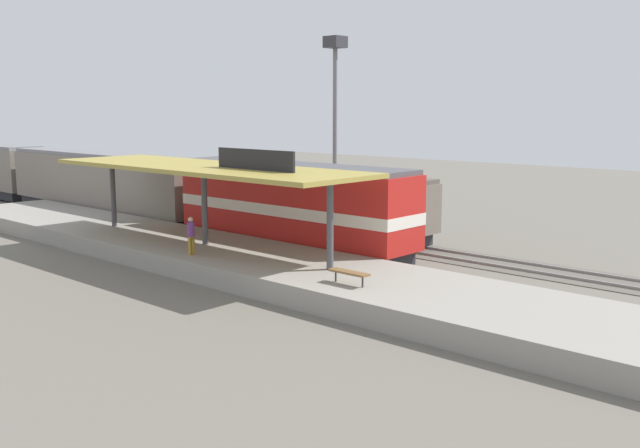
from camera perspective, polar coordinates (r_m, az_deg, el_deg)
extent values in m
plane|color=#666056|center=(39.21, -1.56, -1.58)|extent=(120.00, 120.00, 0.00)
cube|color=#565249|center=(37.81, -3.66, -1.97)|extent=(3.20, 110.00, 0.04)
cube|color=gray|center=(37.31, -4.46, -2.04)|extent=(0.10, 110.00, 0.16)
cube|color=gray|center=(38.30, -2.89, -1.73)|extent=(0.10, 110.00, 0.16)
cube|color=#565249|center=(41.08, 0.95, -1.05)|extent=(3.20, 110.00, 0.04)
cube|color=gray|center=(40.54, 0.28, -1.10)|extent=(0.10, 110.00, 0.16)
cube|color=gray|center=(41.61, 1.61, -0.84)|extent=(0.10, 110.00, 0.16)
cube|color=gray|center=(34.76, -9.13, -2.35)|extent=(6.00, 44.00, 0.90)
cylinder|color=#47474C|center=(28.61, 0.81, -0.14)|extent=(0.28, 0.28, 3.60)
cylinder|color=#47474C|center=(34.38, -9.23, 1.33)|extent=(0.28, 0.28, 3.60)
cylinder|color=#47474C|center=(40.90, -16.24, 2.33)|extent=(0.28, 0.28, 3.60)
cube|color=#A38E3D|center=(34.17, -9.31, 4.49)|extent=(5.20, 18.00, 0.20)
cube|color=black|center=(31.40, -5.23, 5.16)|extent=(0.12, 4.80, 0.90)
cylinder|color=#333338|center=(26.10, 3.43, -4.64)|extent=(0.07, 0.07, 0.42)
cylinder|color=#333338|center=(26.91, 1.27, -4.20)|extent=(0.07, 0.07, 0.42)
cube|color=brown|center=(26.44, 2.34, -3.89)|extent=(0.44, 1.70, 0.08)
cube|color=#28282D|center=(36.80, -2.24, -1.49)|extent=(2.60, 13.60, 0.70)
cube|color=red|center=(36.46, -2.26, 1.75)|extent=(2.90, 14.40, 3.50)
cube|color=#4C4C51|center=(36.27, -2.28, 4.68)|extent=(2.78, 14.11, 0.24)
cube|color=silver|center=(36.50, -2.26, 1.34)|extent=(2.93, 14.43, 0.56)
cube|color=#28282D|center=(50.91, -16.85, 1.11)|extent=(2.60, 19.20, 0.70)
cube|color=slate|center=(50.68, -16.95, 3.35)|extent=(2.90, 20.00, 3.30)
cube|color=slate|center=(50.54, -17.05, 5.35)|extent=(2.78, 19.60, 0.24)
cube|color=#28282D|center=(40.69, 1.46, -0.45)|extent=(2.50, 11.20, 0.70)
cube|color=#6B6056|center=(40.44, 1.47, 1.85)|extent=(2.80, 12.00, 2.60)
cube|color=#554D45|center=(40.28, 1.48, 3.86)|extent=(2.69, 11.76, 0.24)
cylinder|color=slate|center=(44.56, 1.21, 6.85)|extent=(0.28, 0.28, 11.00)
cube|color=#333338|center=(44.70, 1.23, 14.36)|extent=(1.10, 1.10, 0.70)
cylinder|color=olive|center=(32.18, -10.40, -1.74)|extent=(0.16, 0.16, 0.84)
cylinder|color=olive|center=(32.28, -10.14, -1.69)|extent=(0.16, 0.16, 0.84)
cylinder|color=#663375|center=(32.10, -10.31, -0.42)|extent=(0.34, 0.34, 0.64)
sphere|color=tan|center=(32.03, -10.33, 0.35)|extent=(0.23, 0.23, 0.23)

